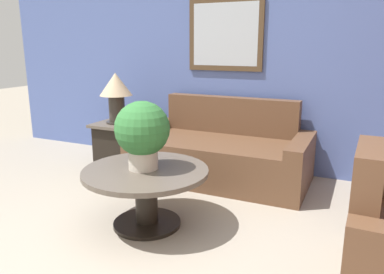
% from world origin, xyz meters
% --- Properties ---
extents(wall_back, '(6.92, 0.09, 2.60)m').
position_xyz_m(wall_back, '(-0.00, 2.83, 1.31)').
color(wall_back, '#5166A8').
rests_on(wall_back, ground_plane).
extents(couch_main, '(1.96, 0.96, 0.88)m').
position_xyz_m(couch_main, '(0.01, 2.30, 0.29)').
color(couch_main, brown).
rests_on(couch_main, ground_plane).
extents(coffee_table, '(1.03, 1.03, 0.49)m').
position_xyz_m(coffee_table, '(-0.14, 0.96, 0.36)').
color(coffee_table, black).
rests_on(coffee_table, ground_plane).
extents(side_table, '(0.53, 0.53, 0.55)m').
position_xyz_m(side_table, '(-1.29, 2.17, 0.28)').
color(side_table, black).
rests_on(side_table, ground_plane).
extents(table_lamp, '(0.39, 0.39, 0.61)m').
position_xyz_m(table_lamp, '(-1.29, 2.17, 0.95)').
color(table_lamp, '#2D2823').
rests_on(table_lamp, side_table).
extents(potted_plant_on_table, '(0.45, 0.45, 0.56)m').
position_xyz_m(potted_plant_on_table, '(-0.16, 0.97, 0.80)').
color(potted_plant_on_table, beige).
rests_on(potted_plant_on_table, coffee_table).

